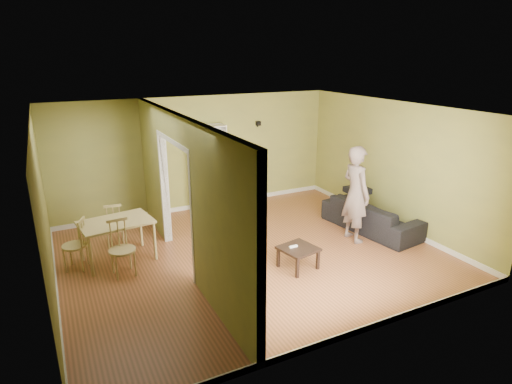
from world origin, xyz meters
TOP-DOWN VIEW (x-y plane):
  - room_shell at (0.00, 0.00)m, footprint 6.50×6.50m
  - partition at (-1.20, 0.00)m, footprint 0.22×5.50m
  - wall_speaker at (1.50, 2.69)m, footprint 0.10×0.10m
  - sofa at (2.70, -0.09)m, footprint 2.22×1.18m
  - person at (2.07, -0.31)m, footprint 0.81×0.64m
  - bookshelf at (0.15, 2.61)m, footprint 0.83×0.36m
  - paper_box_navy_a at (0.18, 2.56)m, footprint 0.45×0.29m
  - paper_box_teal at (0.08, 2.56)m, footprint 0.45×0.29m
  - paper_box_navy_b at (0.16, 2.56)m, footprint 0.39×0.26m
  - paper_box_navy_c at (0.12, 2.56)m, footprint 0.43×0.28m
  - coffee_table at (0.48, -0.84)m, footprint 0.57×0.57m
  - game_controller at (0.41, -0.79)m, footprint 0.15×0.04m
  - dining_table at (-2.20, 0.82)m, footprint 1.19×0.79m
  - chair_left at (-2.89, 0.82)m, footprint 0.54×0.54m
  - chair_near at (-2.21, 0.24)m, footprint 0.46×0.46m
  - chair_far at (-2.15, 1.48)m, footprint 0.43×0.43m

SIDE VIEW (x-z plane):
  - coffee_table at x=0.48m, z-range 0.13..0.51m
  - game_controller at x=0.41m, z-range 0.38..0.41m
  - sofa at x=2.70m, z-range 0.00..0.81m
  - chair_far at x=-2.15m, z-range 0.00..0.87m
  - chair_left at x=-2.89m, z-range 0.00..0.89m
  - chair_near at x=-2.21m, z-range 0.00..0.94m
  - paper_box_navy_a at x=0.18m, z-range 0.42..0.65m
  - dining_table at x=-2.20m, z-range 0.29..1.03m
  - paper_box_teal at x=0.08m, z-range 0.80..1.03m
  - bookshelf at x=0.15m, z-range 0.00..1.97m
  - person at x=2.07m, z-range 0.00..2.20m
  - paper_box_navy_b at x=0.16m, z-range 1.19..1.39m
  - room_shell at x=0.00m, z-range -1.95..4.55m
  - partition at x=-1.20m, z-range 0.00..2.60m
  - paper_box_navy_c at x=0.12m, z-range 1.41..1.62m
  - wall_speaker at x=1.50m, z-range 1.85..1.95m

